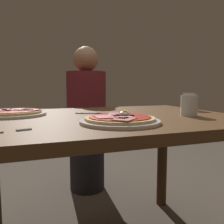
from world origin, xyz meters
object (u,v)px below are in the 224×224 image
(dining_table, at_px, (107,138))
(knife, at_px, (97,113))
(water_glass_far, at_px, (190,103))
(pizza_foreground, at_px, (120,120))
(water_glass_near, at_px, (189,107))
(fork, at_px, (0,132))
(diner_person, at_px, (87,123))
(pizza_across_left, at_px, (13,113))

(dining_table, bearing_deg, knife, 101.75)
(water_glass_far, bearing_deg, pizza_foreground, -150.58)
(water_glass_near, bearing_deg, dining_table, 161.28)
(dining_table, relative_size, fork, 7.90)
(pizza_foreground, xyz_separation_m, knife, (0.00, 0.31, -0.01))
(diner_person, bearing_deg, fork, 64.89)
(water_glass_far, relative_size, fork, 0.64)
(dining_table, height_order, fork, fork)
(pizza_across_left, xyz_separation_m, water_glass_far, (0.96, -0.07, 0.03))
(water_glass_far, xyz_separation_m, knife, (-0.56, -0.01, -0.04))
(pizza_across_left, relative_size, water_glass_far, 3.14)
(fork, bearing_deg, pizza_foreground, 8.08)
(pizza_across_left, bearing_deg, pizza_foreground, -43.91)
(water_glass_far, height_order, diner_person, diner_person)
(knife, relative_size, diner_person, 0.16)
(pizza_across_left, height_order, knife, pizza_across_left)
(pizza_foreground, distance_m, pizza_across_left, 0.55)
(pizza_foreground, relative_size, water_glass_far, 3.07)
(water_glass_near, relative_size, diner_person, 0.08)
(pizza_across_left, bearing_deg, dining_table, -21.25)
(pizza_foreground, bearing_deg, fork, -171.92)
(pizza_across_left, distance_m, water_glass_near, 0.83)
(water_glass_near, height_order, fork, water_glass_near)
(pizza_across_left, relative_size, fork, 2.02)
(pizza_across_left, height_order, diner_person, diner_person)
(knife, bearing_deg, pizza_across_left, 169.66)
(water_glass_near, bearing_deg, water_glass_far, 51.48)
(water_glass_near, distance_m, knife, 0.44)
(knife, height_order, diner_person, diner_person)
(pizza_foreground, bearing_deg, water_glass_far, 29.42)
(dining_table, xyz_separation_m, water_glass_far, (0.54, 0.10, 0.15))
(water_glass_far, bearing_deg, dining_table, -169.97)
(fork, xyz_separation_m, knife, (0.40, 0.37, 0.00))
(pizza_across_left, bearing_deg, water_glass_near, -20.08)
(pizza_foreground, bearing_deg, pizza_across_left, 136.09)
(dining_table, bearing_deg, pizza_foreground, -94.94)
(fork, relative_size, diner_person, 0.13)
(pizza_foreground, height_order, water_glass_far, water_glass_far)
(dining_table, bearing_deg, pizza_across_left, 158.75)
(pizza_foreground, relative_size, diner_person, 0.26)
(pizza_foreground, relative_size, fork, 1.97)
(water_glass_far, xyz_separation_m, fork, (-0.96, -0.37, -0.04))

